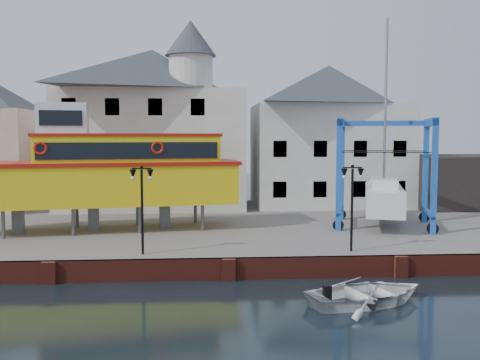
{
  "coord_description": "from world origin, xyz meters",
  "views": [
    {
      "loc": [
        -1.14,
        -23.86,
        6.57
      ],
      "look_at": [
        1.0,
        7.0,
        4.0
      ],
      "focal_mm": 40.0,
      "sensor_mm": 36.0,
      "label": 1
    }
  ],
  "objects": [
    {
      "name": "tour_boat",
      "position": [
        -7.54,
        7.8,
        4.49
      ],
      "size": [
        17.44,
        6.67,
        7.41
      ],
      "rotation": [
        0.0,
        0.0,
        0.16
      ],
      "color": "#59595E",
      "rests_on": "hardstanding"
    },
    {
      "name": "motorboat_b",
      "position": [
        5.27,
        -3.72,
        0.0
      ],
      "size": [
        5.76,
        4.8,
        1.03
      ],
      "primitive_type": "imported",
      "rotation": [
        0.0,
        0.0,
        1.86
      ],
      "color": "white",
      "rests_on": "ground"
    },
    {
      "name": "quay_wall",
      "position": [
        -0.0,
        0.1,
        0.5
      ],
      "size": [
        44.0,
        0.47,
        1.0
      ],
      "color": "maroon",
      "rests_on": "ground"
    },
    {
      "name": "building_white_main",
      "position": [
        -4.87,
        18.39,
        7.34
      ],
      "size": [
        14.0,
        8.3,
        14.0
      ],
      "color": "silver",
      "rests_on": "hardstanding"
    },
    {
      "name": "lamp_post_left",
      "position": [
        -4.0,
        1.2,
        4.17
      ],
      "size": [
        1.12,
        0.32,
        4.2
      ],
      "color": "black",
      "rests_on": "hardstanding"
    },
    {
      "name": "building_white_right",
      "position": [
        9.0,
        19.0,
        6.6
      ],
      "size": [
        12.0,
        8.0,
        11.2
      ],
      "color": "silver",
      "rests_on": "hardstanding"
    },
    {
      "name": "lamp_post_right",
      "position": [
        6.0,
        1.2,
        4.17
      ],
      "size": [
        1.12,
        0.32,
        4.2
      ],
      "color": "black",
      "rests_on": "hardstanding"
    },
    {
      "name": "shed_dark",
      "position": [
        19.0,
        17.0,
        3.0
      ],
      "size": [
        8.0,
        7.0,
        4.0
      ],
      "primitive_type": "cube",
      "color": "black",
      "rests_on": "hardstanding"
    },
    {
      "name": "ground",
      "position": [
        0.0,
        0.0,
        0.0
      ],
      "size": [
        140.0,
        140.0,
        0.0
      ],
      "primitive_type": "plane",
      "color": "#19262D",
      "rests_on": "ground"
    },
    {
      "name": "travel_lift",
      "position": [
        10.15,
        8.79,
        3.12
      ],
      "size": [
        7.0,
        8.66,
        12.69
      ],
      "rotation": [
        0.0,
        0.0,
        -0.29
      ],
      "color": "blue",
      "rests_on": "hardstanding"
    },
    {
      "name": "hardstanding",
      "position": [
        0.0,
        11.0,
        0.5
      ],
      "size": [
        44.0,
        22.0,
        1.0
      ],
      "primitive_type": "cube",
      "color": "slate",
      "rests_on": "ground"
    }
  ]
}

